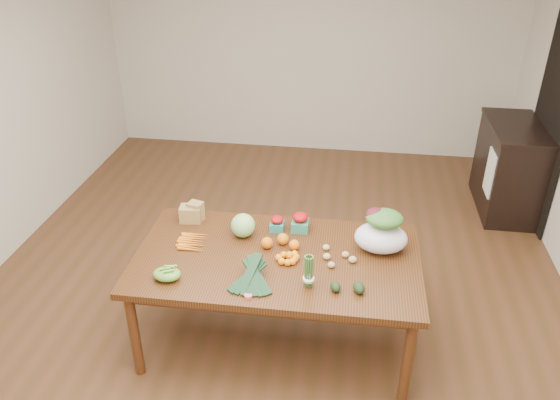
# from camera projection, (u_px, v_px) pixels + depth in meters

# --- Properties ---
(floor) EXTENTS (6.00, 6.00, 0.00)m
(floor) POSITION_uv_depth(u_px,v_px,m) (272.00, 287.00, 4.69)
(floor) COLOR #55321D
(floor) RESTS_ON ground
(room_walls) EXTENTS (5.02, 6.02, 2.70)m
(room_walls) POSITION_uv_depth(u_px,v_px,m) (271.00, 142.00, 4.03)
(room_walls) COLOR beige
(room_walls) RESTS_ON floor
(dining_table) EXTENTS (1.98, 1.11, 0.75)m
(dining_table) POSITION_uv_depth(u_px,v_px,m) (277.00, 299.00, 3.98)
(dining_table) COLOR #4B2B11
(dining_table) RESTS_ON floor
(doorway_dark) EXTENTS (0.02, 1.00, 2.10)m
(doorway_dark) POSITION_uv_depth(u_px,v_px,m) (551.00, 121.00, 5.25)
(doorway_dark) COLOR black
(doorway_dark) RESTS_ON floor
(cabinet) EXTENTS (0.52, 1.02, 0.94)m
(cabinet) POSITION_uv_depth(u_px,v_px,m) (508.00, 168.00, 5.67)
(cabinet) COLOR black
(cabinet) RESTS_ON floor
(dish_towel) EXTENTS (0.02, 0.28, 0.45)m
(dish_towel) POSITION_uv_depth(u_px,v_px,m) (490.00, 173.00, 5.39)
(dish_towel) COLOR white
(dish_towel) RESTS_ON cabinet
(paper_bag) EXTENTS (0.22, 0.18, 0.15)m
(paper_bag) POSITION_uv_depth(u_px,v_px,m) (191.00, 212.00, 4.18)
(paper_bag) COLOR #A07A47
(paper_bag) RESTS_ON dining_table
(cabbage) EXTENTS (0.18, 0.18, 0.18)m
(cabbage) POSITION_uv_depth(u_px,v_px,m) (243.00, 225.00, 3.98)
(cabbage) COLOR #A4D67B
(cabbage) RESTS_ON dining_table
(strawberry_basket_a) EXTENTS (0.10, 0.10, 0.09)m
(strawberry_basket_a) POSITION_uv_depth(u_px,v_px,m) (277.00, 225.00, 4.07)
(strawberry_basket_a) COLOR red
(strawberry_basket_a) RESTS_ON dining_table
(strawberry_basket_b) EXTENTS (0.13, 0.13, 0.11)m
(strawberry_basket_b) POSITION_uv_depth(u_px,v_px,m) (300.00, 223.00, 4.07)
(strawberry_basket_b) COLOR #B40C0D
(strawberry_basket_b) RESTS_ON dining_table
(orange_a) EXTENTS (0.08, 0.08, 0.08)m
(orange_a) POSITION_uv_depth(u_px,v_px,m) (267.00, 243.00, 3.87)
(orange_a) COLOR orange
(orange_a) RESTS_ON dining_table
(orange_b) EXTENTS (0.08, 0.08, 0.08)m
(orange_b) POSITION_uv_depth(u_px,v_px,m) (283.00, 239.00, 3.91)
(orange_b) COLOR orange
(orange_b) RESTS_ON dining_table
(orange_c) EXTENTS (0.08, 0.08, 0.08)m
(orange_c) POSITION_uv_depth(u_px,v_px,m) (294.00, 245.00, 3.85)
(orange_c) COLOR orange
(orange_c) RESTS_ON dining_table
(mandarin_cluster) EXTENTS (0.18, 0.18, 0.08)m
(mandarin_cluster) POSITION_uv_depth(u_px,v_px,m) (290.00, 256.00, 3.73)
(mandarin_cluster) COLOR orange
(mandarin_cluster) RESTS_ON dining_table
(carrots) EXTENTS (0.22, 0.25, 0.03)m
(carrots) POSITION_uv_depth(u_px,v_px,m) (193.00, 242.00, 3.93)
(carrots) COLOR orange
(carrots) RESTS_ON dining_table
(snap_pea_bag) EXTENTS (0.18, 0.14, 0.08)m
(snap_pea_bag) POSITION_uv_depth(u_px,v_px,m) (167.00, 274.00, 3.55)
(snap_pea_bag) COLOR #76B53D
(snap_pea_bag) RESTS_ON dining_table
(kale_bunch) EXTENTS (0.32, 0.40, 0.16)m
(kale_bunch) POSITION_uv_depth(u_px,v_px,m) (251.00, 277.00, 3.46)
(kale_bunch) COLOR #15301D
(kale_bunch) RESTS_ON dining_table
(asparagus_bundle) EXTENTS (0.08, 0.12, 0.26)m
(asparagus_bundle) POSITION_uv_depth(u_px,v_px,m) (309.00, 271.00, 3.44)
(asparagus_bundle) COLOR #49873E
(asparagus_bundle) RESTS_ON dining_table
(potato_a) EXTENTS (0.05, 0.05, 0.05)m
(potato_a) POSITION_uv_depth(u_px,v_px,m) (327.00, 256.00, 3.76)
(potato_a) COLOR #D5BB7A
(potato_a) RESTS_ON dining_table
(potato_b) EXTENTS (0.05, 0.05, 0.04)m
(potato_b) POSITION_uv_depth(u_px,v_px,m) (331.00, 265.00, 3.67)
(potato_b) COLOR tan
(potato_b) RESTS_ON dining_table
(potato_c) EXTENTS (0.05, 0.05, 0.04)m
(potato_c) POSITION_uv_depth(u_px,v_px,m) (345.00, 254.00, 3.78)
(potato_c) COLOR tan
(potato_c) RESTS_ON dining_table
(potato_d) EXTENTS (0.05, 0.05, 0.04)m
(potato_d) POSITION_uv_depth(u_px,v_px,m) (326.00, 247.00, 3.85)
(potato_d) COLOR tan
(potato_d) RESTS_ON dining_table
(potato_e) EXTENTS (0.06, 0.05, 0.05)m
(potato_e) POSITION_uv_depth(u_px,v_px,m) (353.00, 260.00, 3.72)
(potato_e) COLOR #DCBC7F
(potato_e) RESTS_ON dining_table
(avocado_a) EXTENTS (0.09, 0.11, 0.06)m
(avocado_a) POSITION_uv_depth(u_px,v_px,m) (335.00, 286.00, 3.46)
(avocado_a) COLOR black
(avocado_a) RESTS_ON dining_table
(avocado_b) EXTENTS (0.10, 0.12, 0.07)m
(avocado_b) POSITION_uv_depth(u_px,v_px,m) (359.00, 288.00, 3.44)
(avocado_b) COLOR black
(avocado_b) RESTS_ON dining_table
(salad_bag) EXTENTS (0.37, 0.28, 0.29)m
(salad_bag) POSITION_uv_depth(u_px,v_px,m) (381.00, 233.00, 3.79)
(salad_bag) COLOR white
(salad_bag) RESTS_ON dining_table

